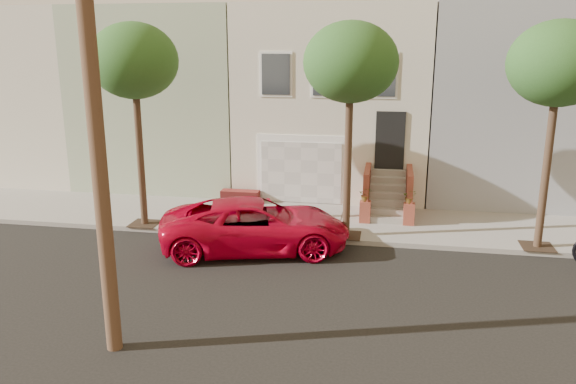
# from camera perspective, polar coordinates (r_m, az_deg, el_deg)

# --- Properties ---
(ground) EXTENTS (90.00, 90.00, 0.00)m
(ground) POSITION_cam_1_polar(r_m,az_deg,el_deg) (14.00, 0.36, -9.92)
(ground) COLOR black
(ground) RESTS_ON ground
(sidewalk) EXTENTS (40.00, 3.70, 0.15)m
(sidewalk) POSITION_cam_1_polar(r_m,az_deg,el_deg) (18.91, 3.13, -2.97)
(sidewalk) COLOR gray
(sidewalk) RESTS_ON ground
(house_row) EXTENTS (33.10, 11.70, 7.00)m
(house_row) POSITION_cam_1_polar(r_m,az_deg,el_deg) (23.91, 5.02, 9.52)
(house_row) COLOR beige
(house_row) RESTS_ON sidewalk
(tree_left) EXTENTS (2.70, 2.57, 6.30)m
(tree_left) POSITION_cam_1_polar(r_m,az_deg,el_deg) (18.12, -15.19, 12.45)
(tree_left) COLOR #2D2116
(tree_left) RESTS_ON sidewalk
(tree_mid) EXTENTS (2.70, 2.57, 6.30)m
(tree_mid) POSITION_cam_1_polar(r_m,az_deg,el_deg) (16.47, 6.29, 12.67)
(tree_mid) COLOR #2D2116
(tree_mid) RESTS_ON sidewalk
(tree_right) EXTENTS (2.70, 2.57, 6.30)m
(tree_right) POSITION_cam_1_polar(r_m,az_deg,el_deg) (16.99, 25.51, 11.41)
(tree_right) COLOR #2D2116
(tree_right) RESTS_ON sidewalk
(pickup_truck) EXTENTS (5.84, 3.75, 1.50)m
(pickup_truck) POSITION_cam_1_polar(r_m,az_deg,el_deg) (16.39, -3.25, -3.34)
(pickup_truck) COLOR #BB0321
(pickup_truck) RESTS_ON ground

